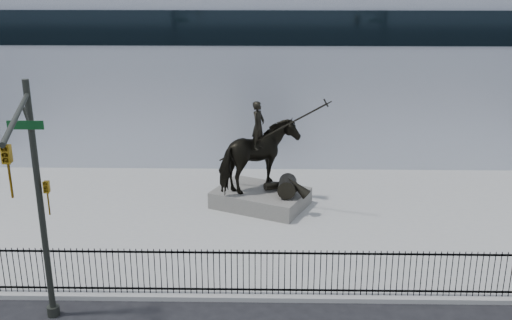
{
  "coord_description": "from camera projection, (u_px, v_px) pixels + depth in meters",
  "views": [
    {
      "loc": [
        -0.77,
        -14.95,
        9.85
      ],
      "look_at": [
        -1.16,
        6.0,
        2.93
      ],
      "focal_mm": 42.0,
      "sensor_mm": 36.0,
      "label": 1
    }
  ],
  "objects": [
    {
      "name": "plaza",
      "position": [
        286.0,
        220.0,
        23.89
      ],
      "size": [
        30.0,
        12.0,
        0.15
      ],
      "primitive_type": "cube",
      "color": "#969694",
      "rests_on": "ground"
    },
    {
      "name": "building",
      "position": [
        280.0,
        59.0,
        34.84
      ],
      "size": [
        44.0,
        14.0,
        9.0
      ],
      "primitive_type": "cube",
      "color": "silver",
      "rests_on": "ground"
    },
    {
      "name": "picket_fence",
      "position": [
        291.0,
        272.0,
        18.17
      ],
      "size": [
        22.1,
        0.1,
        1.5
      ],
      "color": "black",
      "rests_on": "plaza"
    },
    {
      "name": "statue_plinth",
      "position": [
        261.0,
        198.0,
        25.02
      ],
      "size": [
        4.36,
        3.8,
        0.68
      ],
      "primitive_type": "cube",
      "rotation": [
        0.0,
        0.0,
        -0.43
      ],
      "color": "#5A5853",
      "rests_on": "plaza"
    },
    {
      "name": "equestrian_statue",
      "position": [
        262.0,
        158.0,
        24.43
      ],
      "size": [
        4.28,
        3.65,
        3.96
      ],
      "rotation": [
        0.0,
        0.0,
        -0.43
      ],
      "color": "black",
      "rests_on": "statue_plinth"
    },
    {
      "name": "traffic_signal_left",
      "position": [
        36.0,
        198.0,
        15.53
      ],
      "size": [
        1.52,
        4.84,
        7.0
      ],
      "color": "#272A25",
      "rests_on": "ground"
    }
  ]
}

